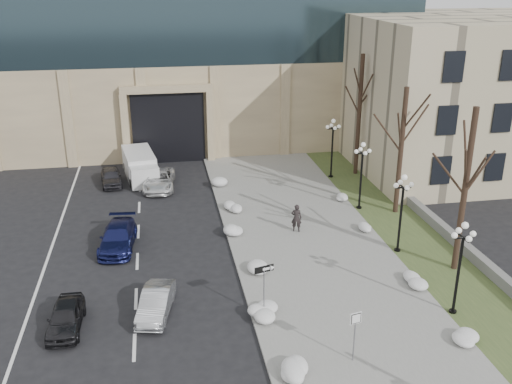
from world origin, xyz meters
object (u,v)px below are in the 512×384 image
car_d (159,180)px  pedestrian (296,218)px  car_c (118,237)px  box_truck (140,166)px  keep_sign (355,326)px  car_e (111,177)px  one_way_sign (267,274)px  lamppost_b (402,203)px  lamppost_c (362,167)px  lamppost_a (461,256)px  lamppost_d (333,140)px  car_b (156,303)px  car_a (66,317)px

car_d → pedestrian: size_ratio=2.70×
car_c → pedestrian: bearing=6.4°
box_truck → keep_sign: size_ratio=2.65×
car_e → keep_sign: size_ratio=1.52×
box_truck → one_way_sign: size_ratio=2.37×
car_d → lamppost_b: (13.35, -13.09, 2.40)m
car_d → box_truck: bearing=121.9°
keep_sign → lamppost_c: lamppost_c is taller
car_e → lamppost_a: size_ratio=0.77×
lamppost_a → lamppost_d: same height
pedestrian → lamppost_a: bearing=134.9°
pedestrian → one_way_sign: one_way_sign is taller
car_c → lamppost_a: 18.89m
lamppost_c → car_b: bearing=-142.7°
car_b → pedestrian: 11.55m
pedestrian → lamppost_c: (5.14, 2.91, 2.06)m
car_a → lamppost_b: size_ratio=0.75×
car_c → pedestrian: pedestrian is taller
car_d → lamppost_a: lamppost_a is taller
car_c → lamppost_d: 18.71m
car_e → pedestrian: (11.78, -10.90, 0.39)m
car_b → car_e: (-3.11, 18.52, 0.01)m
car_a → box_truck: size_ratio=0.56×
car_c → lamppost_d: (15.89, 9.57, 2.40)m
one_way_sign → lamppost_c: lamppost_c is taller
box_truck → lamppost_a: size_ratio=1.34×
lamppost_c → one_way_sign: bearing=-126.8°
lamppost_a → lamppost_b: bearing=90.0°
car_b → car_c: 7.75m
keep_sign → car_e: bearing=103.0°
car_d → lamppost_b: lamppost_b is taller
one_way_sign → keep_sign: size_ratio=1.12×
lamppost_a → car_b: bearing=169.9°
car_c → car_e: 11.11m
pedestrian → lamppost_a: lamppost_a is taller
lamppost_a → pedestrian: bearing=117.0°
car_a → car_e: (0.92, 19.03, 0.01)m
keep_sign → car_a: bearing=146.9°
car_a → lamppost_d: (17.83, 17.53, 2.47)m
car_a → lamppost_c: size_ratio=0.75×
car_a → lamppost_d: lamppost_d is taller
pedestrian → keep_sign: keep_sign is taller
lamppost_d → lamppost_a: bearing=-90.0°
car_d → lamppost_d: (13.35, -0.09, 2.40)m
car_e → keep_sign: (11.06, -23.62, 1.15)m
car_e → lamppost_b: bearing=-47.3°
pedestrian → lamppost_c: size_ratio=0.37×
keep_sign → pedestrian: bearing=74.6°
box_truck → keep_sign: 26.42m
one_way_sign → lamppost_d: lamppost_d is taller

